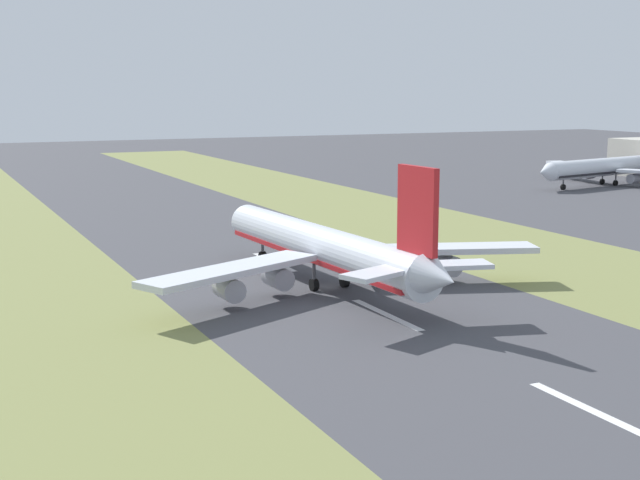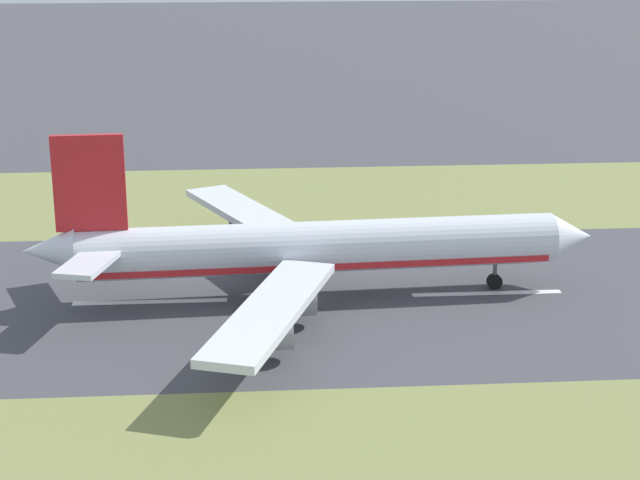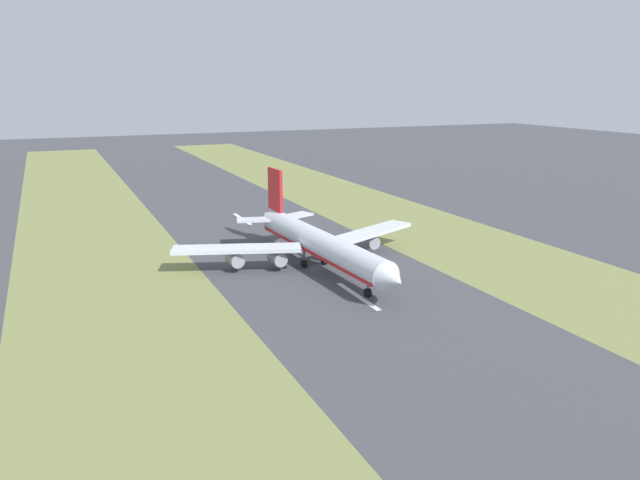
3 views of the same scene
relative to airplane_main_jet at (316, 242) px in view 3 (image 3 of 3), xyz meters
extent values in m
plane|color=#424247|center=(0.35, 0.60, -6.02)|extent=(800.00, 800.00, 0.00)
cube|color=olive|center=(-44.65, 0.60, -6.02)|extent=(40.00, 600.00, 0.01)
cube|color=olive|center=(45.35, 0.60, -6.02)|extent=(40.00, 600.00, 0.01)
cube|color=silver|center=(0.35, -58.10, -6.01)|extent=(1.20, 18.00, 0.01)
cube|color=silver|center=(0.35, -18.10, -6.01)|extent=(1.20, 18.00, 0.01)
cube|color=silver|center=(0.35, 21.90, -6.01)|extent=(1.20, 18.00, 0.01)
cylinder|color=silver|center=(-0.10, 1.90, 0.18)|extent=(8.98, 56.24, 6.00)
cone|color=silver|center=(-1.73, 32.36, 0.18)|extent=(6.14, 5.31, 5.88)
cone|color=silver|center=(1.55, -29.05, 0.98)|extent=(5.41, 6.26, 5.10)
cube|color=red|center=(-0.10, 1.90, -1.47)|extent=(8.56, 53.99, 0.70)
cube|color=silver|center=(-17.19, -6.24, -0.72)|extent=(28.81, 17.72, 0.90)
cube|color=silver|center=(17.76, -4.37, -0.72)|extent=(29.38, 15.09, 0.90)
cylinder|color=#93939E|center=(-8.88, -2.57, -3.17)|extent=(3.45, 4.96, 3.20)
cylinder|color=#93939E|center=(-17.68, -6.55, -3.17)|extent=(3.45, 4.96, 3.20)
cylinder|color=#93939E|center=(9.10, -1.61, -3.17)|extent=(3.45, 4.96, 3.20)
cylinder|color=#93939E|center=(18.27, -4.63, -3.17)|extent=(3.45, 4.96, 3.20)
cube|color=red|center=(1.29, -24.06, 8.68)|extent=(1.23, 8.03, 11.00)
cube|color=silver|center=(-4.21, -24.35, 1.18)|extent=(10.91, 7.70, 0.60)
cube|color=silver|center=(6.78, -23.77, 1.18)|extent=(10.80, 6.83, 0.60)
cylinder|color=#59595E|center=(-1.24, 23.15, -3.52)|extent=(0.50, 0.50, 3.20)
cylinder|color=black|center=(-1.24, 23.15, -5.12)|extent=(0.99, 1.85, 1.80)
cylinder|color=#59595E|center=(-2.54, -1.23, -3.52)|extent=(0.50, 0.50, 3.20)
cylinder|color=black|center=(-2.54, -1.23, -5.12)|extent=(0.99, 1.85, 1.80)
cylinder|color=#59595E|center=(2.65, -0.95, -3.52)|extent=(0.50, 0.50, 3.20)
cylinder|color=black|center=(2.65, -0.95, -5.12)|extent=(0.99, 1.85, 1.80)
camera|label=1|loc=(-56.04, -118.85, 23.67)|focal=50.00mm
camera|label=2|loc=(118.53, -6.75, 38.48)|focal=60.00mm
camera|label=3|loc=(55.48, 128.06, 35.99)|focal=35.00mm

